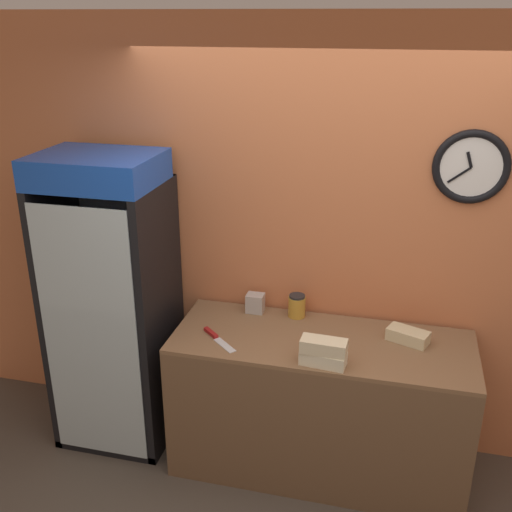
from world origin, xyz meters
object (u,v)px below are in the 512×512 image
napkin_dispenser (255,303)px  chefs_knife (215,336)px  condiment_jar (297,306)px  beverage_cooler (115,289)px  sandwich_flat_left (408,336)px  sandwich_stack_middle (324,346)px  sandwich_stack_bottom (323,358)px

napkin_dispenser → chefs_knife: bearing=-111.1°
condiment_jar → napkin_dispenser: condiment_jar is taller
beverage_cooler → condiment_jar: size_ratio=13.20×
chefs_knife → condiment_jar: size_ratio=1.75×
beverage_cooler → chefs_knife: beverage_cooler is taller
beverage_cooler → chefs_knife: (0.73, -0.20, -0.14)m
sandwich_flat_left → napkin_dispenser: bearing=170.9°
sandwich_stack_middle → sandwich_flat_left: bearing=39.4°
sandwich_stack_middle → condiment_jar: size_ratio=1.73×
beverage_cooler → napkin_dispenser: size_ratio=16.10×
condiment_jar → chefs_knife: bearing=-137.3°
beverage_cooler → sandwich_flat_left: (1.83, 0.03, -0.11)m
chefs_knife → sandwich_stack_bottom: bearing=-11.5°
condiment_jar → sandwich_stack_bottom: bearing=-65.1°
sandwich_flat_left → chefs_knife: (-1.10, -0.23, -0.03)m
beverage_cooler → sandwich_flat_left: beverage_cooler is taller
condiment_jar → beverage_cooler: bearing=-170.8°
sandwich_stack_middle → napkin_dispenser: sandwich_stack_middle is taller
sandwich_stack_bottom → condiment_jar: (-0.24, 0.52, 0.03)m
sandwich_stack_bottom → chefs_knife: bearing=168.5°
sandwich_stack_bottom → beverage_cooler: bearing=166.5°
sandwich_stack_middle → condiment_jar: sandwich_stack_middle is taller
beverage_cooler → sandwich_stack_middle: bearing=-13.5°
sandwich_stack_middle → sandwich_stack_bottom: bearing=0.0°
sandwich_stack_bottom → sandwich_flat_left: sandwich_stack_bottom is taller
sandwich_stack_middle → sandwich_flat_left: 0.58m
sandwich_stack_bottom → condiment_jar: size_ratio=1.76×
chefs_knife → condiment_jar: (0.42, 0.39, 0.06)m
beverage_cooler → condiment_jar: 1.17m
sandwich_stack_middle → chefs_knife: size_ratio=0.99×
chefs_knife → condiment_jar: condiment_jar is taller
chefs_knife → napkin_dispenser: 0.42m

